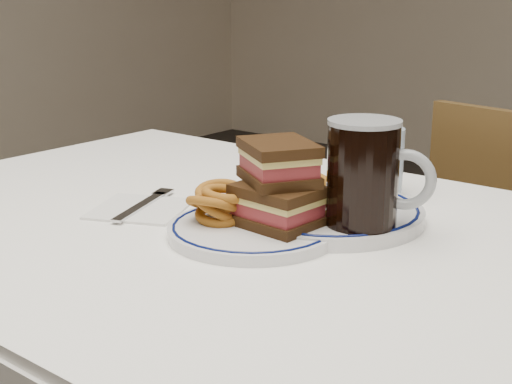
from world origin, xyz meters
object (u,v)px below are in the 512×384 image
Objects in this scene: main_plate at (253,229)px; far_plate at (327,212)px; reuben_sandwich at (278,184)px; beer_mug at (365,179)px.

far_plate is at bearing 72.41° from main_plate.
reuben_sandwich is 0.50× the size of far_plate.
far_plate is (0.04, 0.13, 0.00)m from main_plate.
reuben_sandwich reaches higher than far_plate.
reuben_sandwich is 0.12m from beer_mug.
far_plate is (-0.08, 0.04, -0.07)m from beer_mug.
main_plate is at bearing -107.59° from far_plate.
beer_mug is at bearing -24.04° from far_plate.
far_plate is at bearing 155.96° from beer_mug.
main_plate is 1.44× the size of beer_mug.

